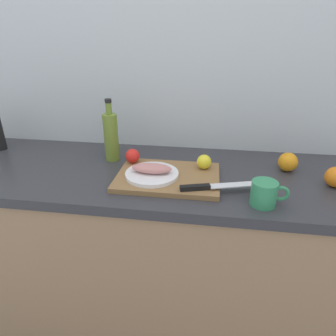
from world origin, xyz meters
The scene contains 13 objects.
ground_plane centered at (0.00, 0.00, 0.00)m, with size 12.00×12.00×0.00m, color slate.
back_wall centered at (0.00, 0.33, 1.25)m, with size 3.20×0.05×2.50m, color silver.
kitchen_counter centered at (0.00, 0.00, 0.45)m, with size 2.00×0.60×0.90m.
cutting_board centered at (0.13, -0.06, 0.91)m, with size 0.41×0.29×0.02m, color olive.
white_plate centered at (0.06, -0.08, 0.93)m, with size 0.21×0.21×0.01m, color white.
fish_fillet centered at (0.06, -0.08, 0.95)m, with size 0.16×0.07×0.04m, color tan.
chef_knife centered at (0.29, -0.16, 0.93)m, with size 0.29×0.11×0.02m.
lemon_0 centered at (0.26, 0.02, 0.95)m, with size 0.06×0.06×0.06m, color yellow.
tomato_0 centered at (-0.04, 0.03, 0.95)m, with size 0.06×0.06×0.06m, color red.
olive_oil_bottle centered at (-0.16, 0.10, 1.01)m, with size 0.06×0.06×0.28m.
coffee_mug_0 centered at (0.48, -0.21, 0.94)m, with size 0.13×0.09×0.09m.
orange_0 centered at (0.61, 0.09, 0.94)m, with size 0.08×0.08×0.08m, color orange.
orange_1 centered at (0.76, -0.03, 0.94)m, with size 0.08×0.08×0.08m, color orange.
Camera 1 is at (0.28, -1.12, 1.45)m, focal length 31.76 mm.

